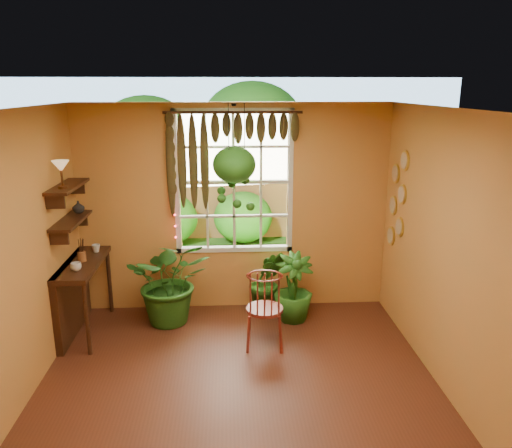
# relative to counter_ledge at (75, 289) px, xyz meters

# --- Properties ---
(floor) EXTENTS (4.50, 4.50, 0.00)m
(floor) POSITION_rel_counter_ledge_xyz_m (1.91, -1.60, -0.55)
(floor) COLOR #4F2516
(floor) RESTS_ON ground
(ceiling) EXTENTS (4.50, 4.50, 0.00)m
(ceiling) POSITION_rel_counter_ledge_xyz_m (1.91, -1.60, 2.15)
(ceiling) COLOR white
(ceiling) RESTS_ON wall_back
(wall_back) EXTENTS (4.00, 0.00, 4.00)m
(wall_back) POSITION_rel_counter_ledge_xyz_m (1.91, 0.65, 0.80)
(wall_back) COLOR #C08541
(wall_back) RESTS_ON floor
(wall_left) EXTENTS (0.00, 4.50, 4.50)m
(wall_left) POSITION_rel_counter_ledge_xyz_m (-0.09, -1.60, 0.80)
(wall_left) COLOR #C08541
(wall_left) RESTS_ON floor
(wall_right) EXTENTS (0.00, 4.50, 4.50)m
(wall_right) POSITION_rel_counter_ledge_xyz_m (3.91, -1.60, 0.80)
(wall_right) COLOR #C08541
(wall_right) RESTS_ON floor
(window) EXTENTS (1.52, 0.10, 1.86)m
(window) POSITION_rel_counter_ledge_xyz_m (1.91, 0.68, 1.15)
(window) COLOR silver
(window) RESTS_ON wall_back
(valance_vine) EXTENTS (1.70, 0.12, 1.10)m
(valance_vine) POSITION_rel_counter_ledge_xyz_m (1.82, 0.56, 1.73)
(valance_vine) COLOR #3C1F10
(valance_vine) RESTS_ON window
(string_lights) EXTENTS (0.03, 0.03, 1.54)m
(string_lights) POSITION_rel_counter_ledge_xyz_m (1.15, 0.59, 1.20)
(string_lights) COLOR #FF2633
(string_lights) RESTS_ON window
(wall_plates) EXTENTS (0.04, 0.32, 1.10)m
(wall_plates) POSITION_rel_counter_ledge_xyz_m (3.89, 0.19, 1.00)
(wall_plates) COLOR beige
(wall_plates) RESTS_ON wall_right
(counter_ledge) EXTENTS (0.40, 1.20, 0.90)m
(counter_ledge) POSITION_rel_counter_ledge_xyz_m (0.00, 0.00, 0.00)
(counter_ledge) COLOR #3C1F10
(counter_ledge) RESTS_ON floor
(shelf_lower) EXTENTS (0.25, 0.90, 0.04)m
(shelf_lower) POSITION_rel_counter_ledge_xyz_m (0.03, 0.00, 0.85)
(shelf_lower) COLOR #3C1F10
(shelf_lower) RESTS_ON wall_left
(shelf_upper) EXTENTS (0.25, 0.90, 0.04)m
(shelf_upper) POSITION_rel_counter_ledge_xyz_m (0.03, 0.00, 1.25)
(shelf_upper) COLOR #3C1F10
(shelf_upper) RESTS_ON wall_left
(backyard) EXTENTS (14.00, 10.00, 12.00)m
(backyard) POSITION_rel_counter_ledge_xyz_m (2.15, 5.27, 0.73)
(backyard) COLOR #23631C
(backyard) RESTS_ON ground
(windsor_chair) EXTENTS (0.46, 0.49, 1.14)m
(windsor_chair) POSITION_rel_counter_ledge_xyz_m (2.23, -0.48, -0.22)
(windsor_chair) COLOR maroon
(windsor_chair) RESTS_ON floor
(potted_plant_left) EXTENTS (1.05, 0.93, 1.11)m
(potted_plant_left) POSITION_rel_counter_ledge_xyz_m (1.11, 0.21, 0.01)
(potted_plant_left) COLOR #1D4D14
(potted_plant_left) RESTS_ON floor
(potted_plant_mid) EXTENTS (0.49, 0.40, 0.86)m
(potted_plant_mid) POSITION_rel_counter_ledge_xyz_m (2.33, 0.40, -0.12)
(potted_plant_mid) COLOR #1D4D14
(potted_plant_mid) RESTS_ON floor
(potted_plant_right) EXTENTS (0.53, 0.53, 0.87)m
(potted_plant_right) POSITION_rel_counter_ledge_xyz_m (2.64, 0.18, -0.12)
(potted_plant_right) COLOR #1D4D14
(potted_plant_right) RESTS_ON floor
(hanging_basket) EXTENTS (0.52, 0.52, 1.30)m
(hanging_basket) POSITION_rel_counter_ledge_xyz_m (1.91, 0.31, 1.38)
(hanging_basket) COLOR black
(hanging_basket) RESTS_ON ceiling
(cup_a) EXTENTS (0.13, 0.13, 0.09)m
(cup_a) POSITION_rel_counter_ledge_xyz_m (0.13, -0.30, 0.39)
(cup_a) COLOR silver
(cup_a) RESTS_ON counter_ledge
(cup_b) EXTENTS (0.14, 0.14, 0.10)m
(cup_b) POSITION_rel_counter_ledge_xyz_m (0.19, 0.35, 0.40)
(cup_b) COLOR beige
(cup_b) RESTS_ON counter_ledge
(brush_jar) EXTENTS (0.09, 0.09, 0.35)m
(brush_jar) POSITION_rel_counter_ledge_xyz_m (0.11, 0.02, 0.48)
(brush_jar) COLOR brown
(brush_jar) RESTS_ON counter_ledge
(shelf_vase) EXTENTS (0.17, 0.17, 0.15)m
(shelf_vase) POSITION_rel_counter_ledge_xyz_m (0.04, 0.30, 0.94)
(shelf_vase) COLOR #B2AD99
(shelf_vase) RESTS_ON shelf_lower
(tiffany_lamp) EXTENTS (0.18, 0.18, 0.30)m
(tiffany_lamp) POSITION_rel_counter_ledge_xyz_m (0.05, -0.21, 1.49)
(tiffany_lamp) COLOR #563118
(tiffany_lamp) RESTS_ON shelf_upper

